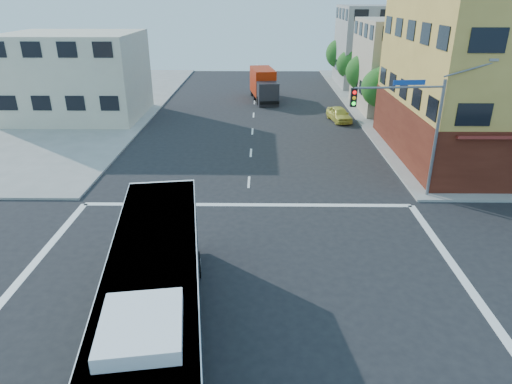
{
  "coord_description": "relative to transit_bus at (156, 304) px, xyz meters",
  "views": [
    {
      "loc": [
        0.8,
        -14.48,
        11.22
      ],
      "look_at": [
        0.56,
        5.4,
        2.6
      ],
      "focal_mm": 32.0,
      "sensor_mm": 36.0,
      "label": 1
    }
  ],
  "objects": [
    {
      "name": "transit_bus",
      "position": [
        0.0,
        0.0,
        0.0
      ],
      "size": [
        4.85,
        13.69,
        3.97
      ],
      "rotation": [
        0.0,
        0.0,
        0.15
      ],
      "color": "black",
      "rests_on": "ground"
    },
    {
      "name": "ground",
      "position": [
        2.62,
        2.32,
        -1.94
      ],
      "size": [
        120.0,
        120.0,
        0.0
      ],
      "primitive_type": "plane",
      "color": "black",
      "rests_on": "ground"
    },
    {
      "name": "building_east_near",
      "position": [
        19.6,
        36.3,
        2.56
      ],
      "size": [
        12.06,
        10.06,
        9.0
      ],
      "color": "tan",
      "rests_on": "ground"
    },
    {
      "name": "street_tree_c",
      "position": [
        14.52,
        46.25,
        1.52
      ],
      "size": [
        3.4,
        3.4,
        5.29
      ],
      "color": "#3A2815",
      "rests_on": "ground"
    },
    {
      "name": "signal_mast_ne",
      "position": [
        11.7,
        12.94,
        3.04
      ],
      "size": [
        7.91,
        1.13,
        8.07
      ],
      "color": "slate",
      "rests_on": "ground"
    },
    {
      "name": "building_west",
      "position": [
        -14.4,
        32.3,
        2.06
      ],
      "size": [
        12.06,
        10.06,
        8.0
      ],
      "color": "beige",
      "rests_on": "ground"
    },
    {
      "name": "parked_car",
      "position": [
        10.89,
        31.04,
        -1.27
      ],
      "size": [
        2.32,
        4.2,
        1.35
      ],
      "primitive_type": "imported",
      "rotation": [
        0.0,
        0.0,
        0.19
      ],
      "color": "#D9CF4A",
      "rests_on": "ground"
    },
    {
      "name": "street_tree_b",
      "position": [
        14.52,
        38.25,
        1.81
      ],
      "size": [
        3.8,
        3.8,
        5.79
      ],
      "color": "#3A2815",
      "rests_on": "ground"
    },
    {
      "name": "box_truck",
      "position": [
        3.68,
        40.48,
        -0.27
      ],
      "size": [
        3.34,
        7.89,
        3.44
      ],
      "rotation": [
        0.0,
        0.0,
        0.15
      ],
      "color": "black",
      "rests_on": "ground"
    },
    {
      "name": "street_tree_d",
      "position": [
        14.52,
        54.25,
        1.94
      ],
      "size": [
        4.0,
        4.0,
        6.03
      ],
      "color": "#3A2815",
      "rests_on": "ground"
    },
    {
      "name": "street_tree_a",
      "position": [
        14.52,
        30.25,
        1.65
      ],
      "size": [
        3.6,
        3.6,
        5.53
      ],
      "color": "#3A2815",
      "rests_on": "ground"
    },
    {
      "name": "building_east_far",
      "position": [
        19.6,
        50.3,
        3.06
      ],
      "size": [
        12.06,
        10.06,
        10.0
      ],
      "color": "gray",
      "rests_on": "ground"
    }
  ]
}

